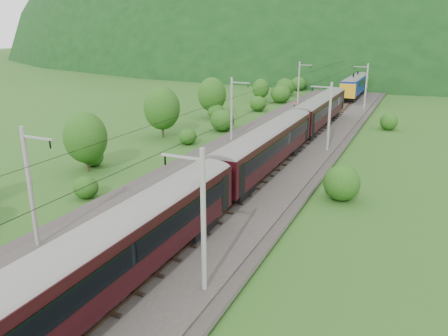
% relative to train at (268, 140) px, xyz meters
% --- Properties ---
extents(ground, '(600.00, 600.00, 0.00)m').
position_rel_train_xyz_m(ground, '(-2.40, -21.22, -3.59)').
color(ground, '#285119').
rests_on(ground, ground).
extents(railbed, '(14.00, 220.00, 0.30)m').
position_rel_train_xyz_m(railbed, '(-2.40, -11.22, -3.44)').
color(railbed, '#38332D').
rests_on(railbed, ground).
extents(track_left, '(2.40, 220.00, 0.27)m').
position_rel_train_xyz_m(track_left, '(-4.80, -11.22, -3.22)').
color(track_left, brown).
rests_on(track_left, railbed).
extents(track_right, '(2.40, 220.00, 0.27)m').
position_rel_train_xyz_m(track_right, '(0.00, -11.22, -3.22)').
color(track_right, brown).
rests_on(track_right, railbed).
extents(catenary_left, '(2.54, 192.28, 8.00)m').
position_rel_train_xyz_m(catenary_left, '(-8.52, 10.78, 0.91)').
color(catenary_left, gray).
rests_on(catenary_left, railbed).
extents(catenary_right, '(2.54, 192.28, 8.00)m').
position_rel_train_xyz_m(catenary_right, '(3.72, 10.78, 0.91)').
color(catenary_right, gray).
rests_on(catenary_right, railbed).
extents(overhead_wires, '(4.83, 198.00, 0.03)m').
position_rel_train_xyz_m(overhead_wires, '(-2.40, -11.22, 3.51)').
color(overhead_wires, black).
rests_on(overhead_wires, ground).
extents(mountain_main, '(504.00, 360.00, 244.00)m').
position_rel_train_xyz_m(mountain_main, '(-2.40, 238.78, -3.59)').
color(mountain_main, '#113313').
rests_on(mountain_main, ground).
extents(mountain_ridge, '(336.00, 280.00, 132.00)m').
position_rel_train_xyz_m(mountain_ridge, '(-122.40, 278.78, -3.59)').
color(mountain_ridge, '#113313').
rests_on(mountain_ridge, ground).
extents(train, '(3.04, 122.75, 5.28)m').
position_rel_train_xyz_m(train, '(0.00, 0.00, 0.00)').
color(train, black).
rests_on(train, ground).
extents(hazard_post_near, '(0.18, 0.18, 1.65)m').
position_rel_train_xyz_m(hazard_post_near, '(-2.38, 8.98, -2.46)').
color(hazard_post_near, red).
rests_on(hazard_post_near, railbed).
extents(hazard_post_far, '(0.16, 0.16, 1.52)m').
position_rel_train_xyz_m(hazard_post_far, '(-2.40, 30.09, -2.53)').
color(hazard_post_far, red).
rests_on(hazard_post_far, railbed).
extents(signal, '(0.25, 0.25, 2.25)m').
position_rel_train_xyz_m(signal, '(-5.74, 30.01, -1.97)').
color(signal, black).
rests_on(signal, railbed).
extents(vegetation_left, '(10.13, 147.71, 6.90)m').
position_rel_train_xyz_m(vegetation_left, '(-16.32, -2.01, -1.00)').
color(vegetation_left, '#254B14').
rests_on(vegetation_left, ground).
extents(vegetation_right, '(6.74, 91.28, 3.16)m').
position_rel_train_xyz_m(vegetation_right, '(10.24, -20.31, -2.19)').
color(vegetation_right, '#254B14').
rests_on(vegetation_right, ground).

